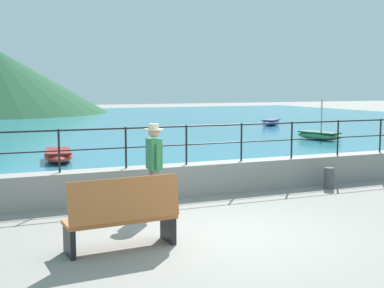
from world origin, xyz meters
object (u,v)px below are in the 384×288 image
object	(u,v)px
bench_main	(123,214)
boat_0	(319,135)
bollard	(329,178)
person_walking	(154,163)
boat_1	(58,155)
boat_2	(271,122)

from	to	relation	value
bench_main	boat_0	world-z (taller)	boat_0
bench_main	bollard	world-z (taller)	bench_main
bollard	bench_main	bearing A→B (deg)	-155.86
person_walking	boat_0	world-z (taller)	boat_0
bollard	boat_0	size ratio (longest dim) A/B	0.21
bollard	boat_1	size ratio (longest dim) A/B	0.21
bench_main	boat_0	distance (m)	16.96
boat_0	bollard	bearing A→B (deg)	-125.63
bench_main	boat_2	distance (m)	24.91
bollard	boat_2	distance (m)	19.53
boat_0	boat_2	distance (m)	8.69
boat_2	bollard	bearing A→B (deg)	-117.62
boat_0	boat_1	world-z (taller)	boat_0
bench_main	boat_1	world-z (taller)	bench_main
boat_2	boat_0	bearing A→B (deg)	-107.38
boat_1	boat_2	xyz separation A→B (m)	(14.48, 10.50, 0.00)
person_walking	boat_2	xyz separation A→B (m)	(13.72, 17.88, -0.72)
boat_2	person_walking	bearing A→B (deg)	-127.50
bollard	boat_2	bearing A→B (deg)	62.38
bollard	boat_2	size ratio (longest dim) A/B	0.22
boat_0	boat_2	world-z (taller)	boat_0
boat_2	bench_main	bearing A→B (deg)	-126.81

